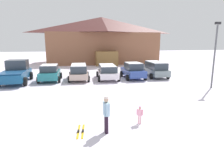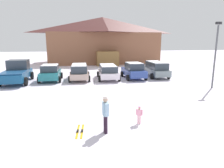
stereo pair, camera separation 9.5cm
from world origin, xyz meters
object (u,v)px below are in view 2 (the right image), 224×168
Objects in this scene: parked_teal_hatchback at (51,73)px; parked_white_suv at (108,71)px; pickup_truck at (17,72)px; skier_adult_in_blue_parka at (105,112)px; ski_lodge at (103,40)px; parked_blue_hatchback at (134,71)px; parked_grey_wagon at (156,69)px; parked_beige_suv at (79,71)px; skier_child_in_pink_snowsuit at (139,114)px; lamp_post at (216,52)px; pair_of_skis at (80,131)px.

parked_teal_hatchback is 5.96m from parked_white_suv.
parked_white_suv is at bearing -0.65° from pickup_truck.
parked_white_suv is at bearing 79.44° from skier_adult_in_blue_parka.
ski_lodge is 5.03× the size of parked_blue_hatchback.
parked_grey_wagon is (2.81, 0.46, 0.06)m from parked_blue_hatchback.
parked_grey_wagon is (8.65, 0.02, 0.05)m from parked_beige_suv.
skier_adult_in_blue_parka is (0.65, -13.02, 0.06)m from parked_beige_suv.
pickup_truck is at bearing -177.29° from parked_teal_hatchback.
parked_teal_hatchback is at bearing -179.74° from parked_grey_wagon.
skier_child_in_pink_snowsuit is (1.77, 0.63, -0.44)m from skier_adult_in_blue_parka.
parked_white_suv is (5.96, -0.25, -0.00)m from parked_teal_hatchback.
ski_lodge is at bearing 92.11° from parked_blue_hatchback.
lamp_post reaches higher than parked_blue_hatchback.
pickup_truck is (-6.10, -0.18, 0.11)m from parked_beige_suv.
parked_grey_wagon is 0.85× the size of lamp_post.
ski_lodge is 4.34× the size of parked_white_suv.
ski_lodge reaches higher than parked_teal_hatchback.
parked_blue_hatchback reaches higher than parked_beige_suv.
parked_grey_wagon is (5.62, 0.31, 0.09)m from parked_white_suv.
parked_white_suv is 5.63m from parked_grey_wagon.
parked_beige_suv is 5.85m from parked_blue_hatchback.
lamp_post reaches higher than parked_beige_suv.
ski_lodge reaches higher than parked_white_suv.
parked_grey_wagon is 14.75m from pickup_truck.
ski_lodge is at bearing 79.48° from pair_of_skis.
pickup_truck reaches higher than parked_white_suv.
parked_teal_hatchback is 2.93m from parked_beige_suv.
skier_child_in_pink_snowsuit is at bearing 19.57° from skier_adult_in_blue_parka.
skier_adult_in_blue_parka is at bearing -15.78° from pair_of_skis.
parked_teal_hatchback is 4.56× the size of skier_child_in_pink_snowsuit.
parked_teal_hatchback is 0.88× the size of parked_beige_suv.
ski_lodge is 18.70m from parked_beige_suv.
lamp_post reaches higher than parked_white_suv.
lamp_post reaches higher than parked_teal_hatchback.
parked_grey_wagon is at bearing 0.78° from pickup_truck.
skier_child_in_pink_snowsuit reaches higher than pair_of_skis.
parked_beige_suv is at bearing 0.54° from parked_teal_hatchback.
parked_grey_wagon is at bearing 63.35° from skier_child_in_pink_snowsuit.
pair_of_skis is (5.64, -12.53, -0.97)m from pickup_truck.
parked_beige_suv is at bearing -106.34° from ski_lodge.
skier_child_in_pink_snowsuit is at bearing -55.12° from pickup_truck.
skier_child_in_pink_snowsuit is 0.60× the size of pair_of_skis.
skier_child_in_pink_snowsuit is (-0.61, -12.11, -0.34)m from parked_white_suv.
parked_white_suv is at bearing 87.12° from skier_child_in_pink_snowsuit.
lamp_post is (6.01, -23.84, -1.18)m from ski_lodge.
parked_teal_hatchback is at bearing -114.64° from ski_lodge.
lamp_post is at bearing -47.16° from parked_blue_hatchback.
parked_beige_suv is 12.63m from skier_child_in_pink_snowsuit.
ski_lodge is 18.38m from parked_white_suv.
skier_adult_in_blue_parka is 1.48m from pair_of_skis.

